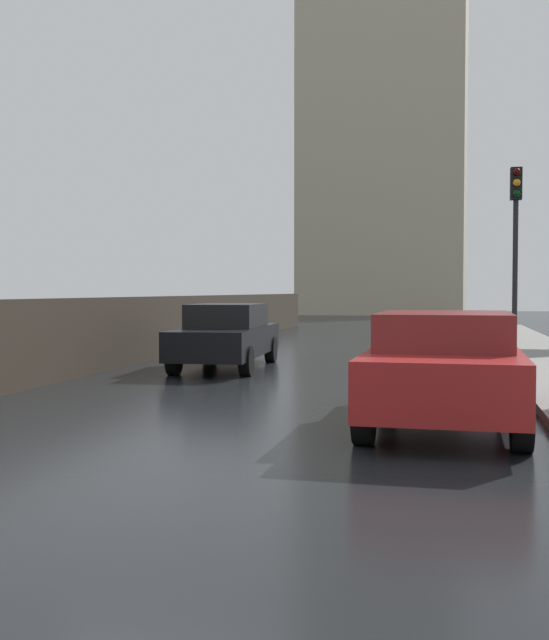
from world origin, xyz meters
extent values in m
plane|color=black|center=(0.00, 0.00, 0.00)|extent=(120.00, 120.00, 0.00)
cube|color=maroon|center=(2.75, 2.97, 0.66)|extent=(1.88, 4.42, 0.65)
cube|color=maroon|center=(2.75, 2.95, 1.20)|extent=(1.63, 2.30, 0.44)
cylinder|color=black|center=(1.96, 4.43, 0.33)|extent=(0.23, 0.67, 0.66)
cylinder|color=black|center=(3.61, 4.40, 0.33)|extent=(0.23, 0.67, 0.66)
cylinder|color=black|center=(1.90, 1.54, 0.33)|extent=(0.23, 0.67, 0.66)
cylinder|color=black|center=(3.55, 1.51, 0.33)|extent=(0.23, 0.67, 0.66)
cube|color=black|center=(-1.90, 9.31, 0.60)|extent=(1.88, 4.67, 0.60)
cube|color=black|center=(-1.91, 9.43, 1.15)|extent=(1.55, 2.38, 0.50)
cylinder|color=black|center=(-1.07, 7.84, 0.30)|extent=(0.26, 0.61, 0.60)
cylinder|color=black|center=(-2.55, 7.75, 0.30)|extent=(0.26, 0.61, 0.60)
cylinder|color=black|center=(-1.25, 10.86, 0.30)|extent=(0.26, 0.61, 0.60)
cylinder|color=black|center=(-2.73, 10.77, 0.30)|extent=(0.26, 0.61, 0.60)
cylinder|color=black|center=(4.37, 12.03, 1.98)|extent=(0.12, 0.12, 3.68)
cube|color=black|center=(4.37, 12.03, 4.20)|extent=(0.26, 0.26, 0.75)
sphere|color=#360503|center=(4.37, 11.86, 4.45)|extent=(0.17, 0.17, 0.17)
sphere|color=orange|center=(4.37, 11.86, 4.20)|extent=(0.17, 0.17, 0.17)
sphere|color=black|center=(4.37, 11.86, 3.95)|extent=(0.17, 0.17, 0.17)
cube|color=#B2A88E|center=(-1.54, 49.74, 15.45)|extent=(11.84, 9.06, 30.91)
camera|label=1|loc=(2.75, -6.89, 1.69)|focal=43.32mm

